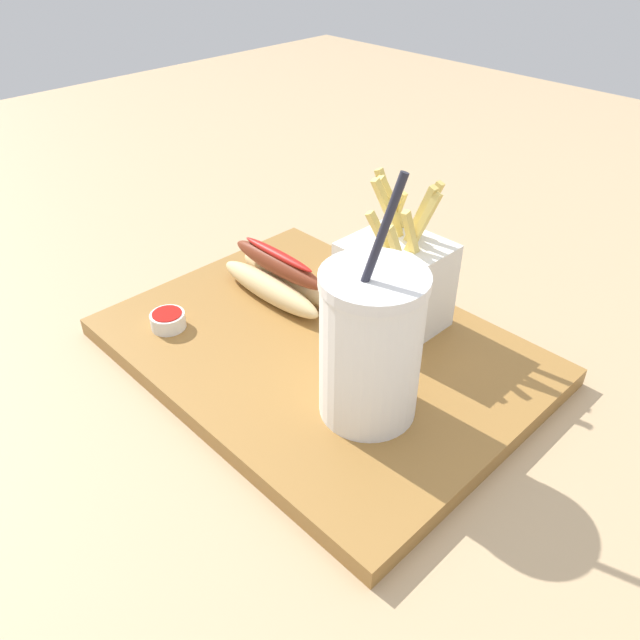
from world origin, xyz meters
TOP-DOWN VIEW (x-y plane):
  - ground_plane at (0.00, 0.00)m, footprint 2.40×2.40m
  - food_tray at (0.00, 0.00)m, footprint 0.43×0.32m
  - soda_cup at (0.10, -0.04)m, footprint 0.09×0.09m
  - fries_basket at (0.03, 0.08)m, footprint 0.10×0.09m
  - hot_dog_1 at (-0.10, 0.03)m, footprint 0.16×0.06m
  - ketchup_cup_1 at (-0.14, -0.10)m, footprint 0.04×0.04m

SIDE VIEW (x-z plane):
  - ground_plane at x=0.00m, z-range -0.02..0.00m
  - food_tray at x=0.00m, z-range 0.00..0.02m
  - ketchup_cup_1 at x=-0.14m, z-range 0.02..0.04m
  - hot_dog_1 at x=-0.10m, z-range 0.01..0.07m
  - fries_basket at x=0.03m, z-range -0.01..0.15m
  - soda_cup at x=0.10m, z-range -0.02..0.21m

